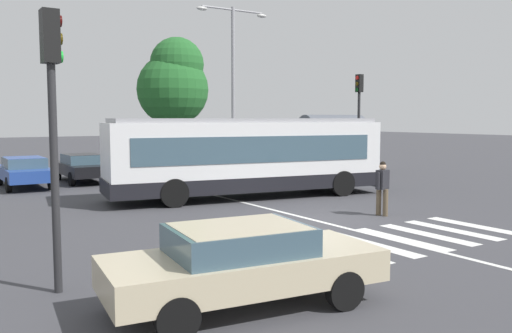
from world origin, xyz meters
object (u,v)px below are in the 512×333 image
(bus_stop_shelter, at_px, (332,130))
(background_tree_right, at_px, (174,82))
(foreground_sedan, at_px, (242,261))
(twin_arm_street_lamp, at_px, (233,73))
(pedestrian_crossing_street, at_px, (382,185))
(parked_car_black, at_px, (82,166))
(traffic_light_near_corner, at_px, (53,106))
(parked_car_blue, at_px, (24,170))
(parked_car_silver, at_px, (189,162))
(parked_car_white, at_px, (230,160))
(traffic_light_far_corner, at_px, (359,109))
(parked_car_charcoal, at_px, (134,164))
(city_transit_bus, at_px, (247,157))

(bus_stop_shelter, distance_m, background_tree_right, 11.40)
(foreground_sedan, height_order, twin_arm_street_lamp, twin_arm_street_lamp)
(foreground_sedan, xyz_separation_m, twin_arm_street_lamp, (10.38, 17.74, 4.72))
(pedestrian_crossing_street, distance_m, bus_stop_shelter, 13.91)
(parked_car_black, xyz_separation_m, traffic_light_near_corner, (-4.90, -16.40, 2.51))
(bus_stop_shelter, bearing_deg, parked_car_blue, 172.24)
(foreground_sedan, bearing_deg, parked_car_silver, 66.47)
(parked_car_blue, height_order, parked_car_silver, same)
(parked_car_blue, bearing_deg, pedestrian_crossing_street, -58.98)
(bus_stop_shelter, bearing_deg, traffic_light_near_corner, -143.37)
(background_tree_right, bearing_deg, parked_car_silver, -109.26)
(foreground_sedan, height_order, parked_car_silver, same)
(foreground_sedan, height_order, parked_car_white, same)
(traffic_light_near_corner, distance_m, traffic_light_far_corner, 20.36)
(parked_car_charcoal, bearing_deg, city_transit_bus, -80.96)
(pedestrian_crossing_street, relative_size, parked_car_white, 0.38)
(traffic_light_near_corner, bearing_deg, bus_stop_shelter, 36.63)
(pedestrian_crossing_street, height_order, parked_car_black, pedestrian_crossing_street)
(parked_car_charcoal, bearing_deg, foreground_sedan, -105.34)
(parked_car_white, bearing_deg, foreground_sedan, -119.87)
(parked_car_silver, bearing_deg, parked_car_black, 173.19)
(parked_car_blue, distance_m, traffic_light_near_corner, 16.07)
(parked_car_silver, relative_size, traffic_light_far_corner, 0.86)
(parked_car_black, relative_size, bus_stop_shelter, 1.10)
(parked_car_black, relative_size, parked_car_charcoal, 0.99)
(parked_car_black, distance_m, parked_car_charcoal, 2.59)
(foreground_sedan, relative_size, parked_car_charcoal, 1.03)
(twin_arm_street_lamp, bearing_deg, foreground_sedan, -120.35)
(pedestrian_crossing_street, distance_m, foreground_sedan, 9.22)
(foreground_sedan, xyz_separation_m, traffic_light_near_corner, (-2.33, 2.41, 2.51))
(parked_car_silver, height_order, traffic_light_far_corner, traffic_light_far_corner)
(parked_car_white, height_order, traffic_light_far_corner, traffic_light_far_corner)
(foreground_sedan, xyz_separation_m, background_tree_right, (10.49, 25.53, 4.65))
(city_transit_bus, distance_m, parked_car_white, 9.20)
(city_transit_bus, xyz_separation_m, foreground_sedan, (-6.53, -10.23, -0.82))
(pedestrian_crossing_street, bearing_deg, parked_car_blue, 121.02)
(foreground_sedan, bearing_deg, parked_car_charcoal, 74.66)
(parked_car_silver, bearing_deg, bus_stop_shelter, -15.59)
(city_transit_bus, xyz_separation_m, bus_stop_shelter, (9.36, 5.72, 0.83))
(parked_car_black, height_order, twin_arm_street_lamp, twin_arm_street_lamp)
(traffic_light_near_corner, bearing_deg, twin_arm_street_lamp, 50.31)
(parked_car_charcoal, distance_m, background_tree_right, 9.75)
(city_transit_bus, bearing_deg, traffic_light_near_corner, -138.55)
(foreground_sedan, relative_size, bus_stop_shelter, 1.14)
(traffic_light_near_corner, bearing_deg, city_transit_bus, 41.45)
(parked_car_blue, height_order, traffic_light_far_corner, traffic_light_far_corner)
(pedestrian_crossing_street, bearing_deg, background_tree_right, 83.23)
(parked_car_blue, height_order, background_tree_right, background_tree_right)
(parked_car_blue, bearing_deg, traffic_light_far_corner, -18.66)
(twin_arm_street_lamp, bearing_deg, background_tree_right, 89.25)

